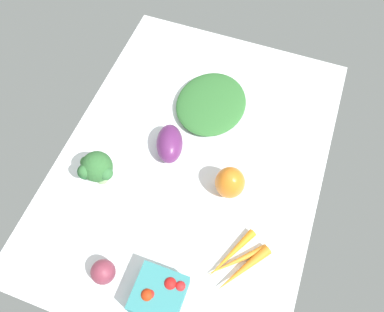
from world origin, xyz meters
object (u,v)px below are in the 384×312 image
(carrot_bunch, at_px, (237,263))
(eggplant, at_px, (169,144))
(leafy_greens_clump, at_px, (211,103))
(bell_pepper_orange, at_px, (230,183))
(berry_basket, at_px, (159,294))
(red_onion_near_basket, at_px, (103,272))
(broccoli_head, at_px, (96,168))

(carrot_bunch, bearing_deg, eggplant, 48.12)
(leafy_greens_clump, relative_size, bell_pepper_orange, 2.45)
(bell_pepper_orange, bearing_deg, berry_basket, 167.54)
(red_onion_near_basket, distance_m, berry_basket, 0.15)
(bell_pepper_orange, height_order, carrot_bunch, bell_pepper_orange)
(bell_pepper_orange, distance_m, carrot_bunch, 0.21)
(berry_basket, bearing_deg, leafy_greens_clump, 6.36)
(eggplant, bearing_deg, carrot_bunch, -151.45)
(bell_pepper_orange, xyz_separation_m, eggplant, (0.07, 0.21, -0.01))
(carrot_bunch, bearing_deg, berry_basket, 132.07)
(leafy_greens_clump, bearing_deg, bell_pepper_orange, -151.67)
(bell_pepper_orange, distance_m, eggplant, 0.22)
(leafy_greens_clump, distance_m, carrot_bunch, 0.51)
(broccoli_head, relative_size, bell_pepper_orange, 1.16)
(leafy_greens_clump, relative_size, berry_basket, 2.13)
(bell_pepper_orange, relative_size, berry_basket, 0.87)
(bell_pepper_orange, bearing_deg, carrot_bunch, -156.56)
(carrot_bunch, distance_m, eggplant, 0.39)
(broccoli_head, height_order, red_onion_near_basket, broccoli_head)
(bell_pepper_orange, bearing_deg, leafy_greens_clump, 28.33)
(leafy_greens_clump, height_order, eggplant, eggplant)
(eggplant, bearing_deg, leafy_greens_clump, -38.02)
(broccoli_head, height_order, bell_pepper_orange, broccoli_head)
(broccoli_head, xyz_separation_m, bell_pepper_orange, (0.09, -0.36, -0.02))
(leafy_greens_clump, relative_size, eggplant, 2.04)
(carrot_bunch, bearing_deg, bell_pepper_orange, 23.44)
(leafy_greens_clump, xyz_separation_m, bell_pepper_orange, (-0.26, -0.14, 0.03))
(leafy_greens_clump, height_order, bell_pepper_orange, bell_pepper_orange)
(eggplant, bearing_deg, broccoli_head, 117.04)
(leafy_greens_clump, relative_size, broccoli_head, 2.12)
(berry_basket, bearing_deg, eggplant, 18.11)
(bell_pepper_orange, height_order, berry_basket, bell_pepper_orange)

